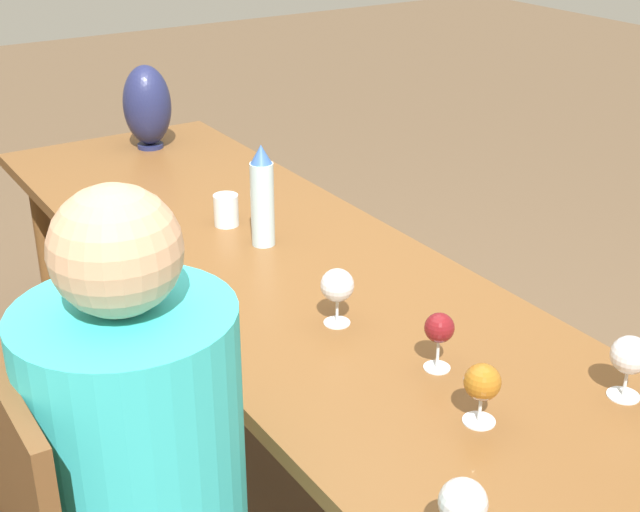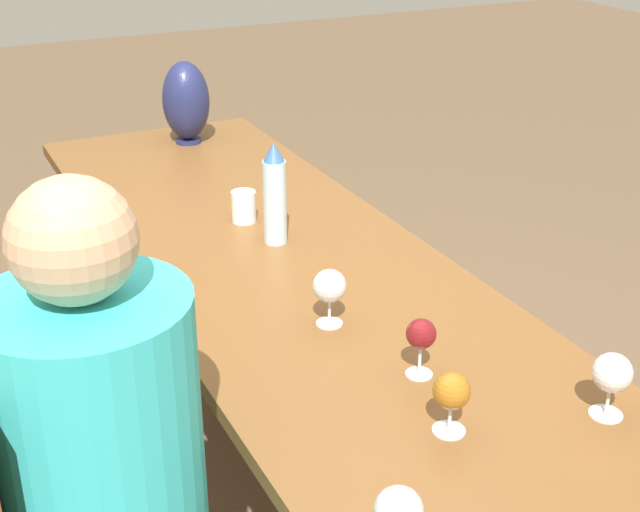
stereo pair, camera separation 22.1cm
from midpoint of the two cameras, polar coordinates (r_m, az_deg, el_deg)
name	(u,v)px [view 2 (the right image)]	position (r m, az deg, el deg)	size (l,w,h in m)	color
ground_plane	(291,477)	(2.80, 0.48, -14.06)	(14.00, 14.00, 0.00)	brown
dining_table	(288,284)	(2.44, 0.54, -1.89)	(2.72, 0.81, 0.73)	brown
water_bottle	(275,195)	(2.47, -0.37, 3.88)	(0.07, 0.07, 0.29)	#ADCCD6
water_tumbler	(243,207)	(2.65, -2.58, 3.12)	(0.07, 0.07, 0.09)	silver
vase	(186,101)	(3.38, -6.71, 9.78)	(0.17, 0.17, 0.31)	#1E234C
wine_glass_0	(452,392)	(1.73, 12.09, -8.64)	(0.07, 0.07, 0.13)	silver
wine_glass_1	(399,512)	(1.43, 9.63, -16.01)	(0.08, 0.08, 0.14)	silver
wine_glass_2	(330,287)	(2.06, 3.68, -2.06)	(0.08, 0.08, 0.14)	silver
wine_glass_3	(421,336)	(1.89, 9.84, -5.13)	(0.07, 0.07, 0.13)	silver
wine_glass_4	(612,374)	(1.86, 21.49, -7.14)	(0.08, 0.08, 0.14)	silver
person_near	(111,484)	(1.72, -9.56, -14.30)	(0.38, 0.38, 1.28)	#2D2D38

